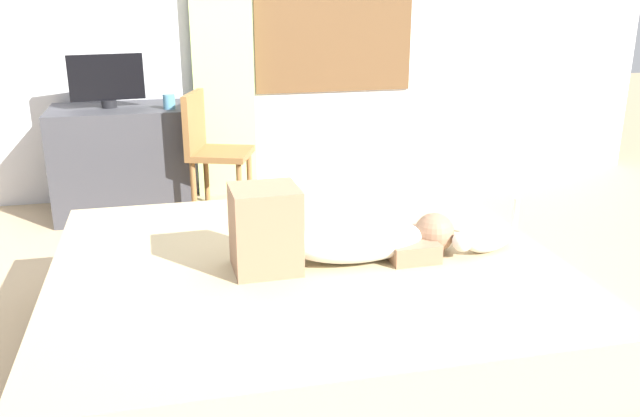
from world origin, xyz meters
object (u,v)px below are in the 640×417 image
Objects in this scene: cup at (169,102)px; chair_by_desk at (210,146)px; bed at (308,308)px; desk at (123,161)px; person_lying at (334,236)px; tv_monitor at (107,80)px; cat at (486,237)px.

chair_by_desk is at bearing -31.29° from cup.
desk is (-0.84, 2.14, 0.15)m from bed.
person_lying is 1.95× the size of tv_monitor.
tv_monitor reaches higher than cup.
tv_monitor is 0.56× the size of chair_by_desk.
cup is at bearing 120.95° from cat.
tv_monitor is at bearing 112.56° from bed.
chair_by_desk reaches higher than bed.
cat is at bearing -53.62° from tv_monitor.
person_lying is 1.93m from chair_by_desk.
chair_by_desk reaches higher than cup.
person_lying is (0.10, -0.05, 0.34)m from bed.
tv_monitor is at bearing 114.37° from person_lying.
tv_monitor is (-0.89, 2.14, 0.71)m from bed.
bed is at bearing -75.99° from cup.
cup is at bearing -20.00° from tv_monitor.
cup is at bearing 148.71° from chair_by_desk.
tv_monitor reaches higher than bed.
cup reaches higher than person_lying.
bed is at bearing 154.95° from person_lying.
chair_by_desk reaches higher than person_lying.
desk is at bearing 125.52° from cat.
person_lying is at bearing -65.63° from tv_monitor.
bed is 1.89m from chair_by_desk.
person_lying is 2.14m from cup.
tv_monitor is at bearing 180.00° from desk.
person_lying is at bearing -66.75° from desk.
person_lying is at bearing -73.64° from cup.
person_lying reaches higher than desk.
tv_monitor is at bearing 155.44° from chair_by_desk.
bed is at bearing 173.19° from cat.
chair_by_desk is (0.58, -0.29, 0.14)m from desk.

